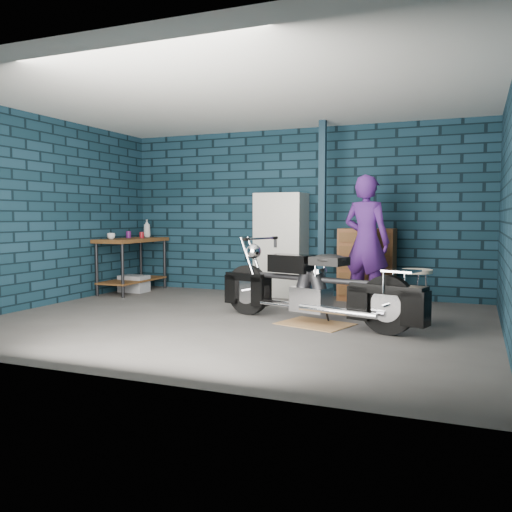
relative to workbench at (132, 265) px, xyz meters
The scene contains 15 objects.
ground 3.20m from the workbench, 32.31° to the right, with size 6.00×6.00×0.00m, color #4E4C49.
room_walls 3.25m from the workbench, 23.08° to the right, with size 6.02×5.01×2.71m.
support_post 3.36m from the workbench, ahead, with size 0.10×0.10×2.70m, color #102634.
workbench is the anchor object (origin of this frame).
drip_mat 3.97m from the workbench, 22.64° to the right, with size 0.81×0.61×0.01m, color olive.
motorcycle 3.94m from the workbench, 22.64° to the right, with size 2.31×0.63×1.02m, color black, non-canonical shape.
person 3.99m from the workbench, ahead, with size 0.68×0.44×1.85m, color #471D6F.
storage_bin 0.32m from the workbench, 18.27° to the left, with size 0.45×0.32×0.28m, color gray.
locker 2.56m from the workbench, 12.17° to the left, with size 0.77×0.55×1.65m, color beige.
tool_chest 3.89m from the workbench, ahead, with size 0.82×0.46×1.10m, color brown.
shop_stool 4.88m from the workbench, 13.09° to the right, with size 0.36×0.36×0.66m, color beige, non-canonical shape.
cup_a 0.68m from the workbench, 102.04° to the right, with size 0.13×0.13×0.10m, color beige.
mug_purple 0.54m from the workbench, 144.08° to the left, with size 0.08×0.08×0.12m, color #56175D.
mug_red 0.54m from the workbench, 63.59° to the left, with size 0.07×0.07×0.10m, color maroon.
bottle 0.81m from the workbench, 95.25° to the left, with size 0.12×0.12×0.32m, color gray.
Camera 1 is at (2.70, -5.97, 1.27)m, focal length 38.00 mm.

